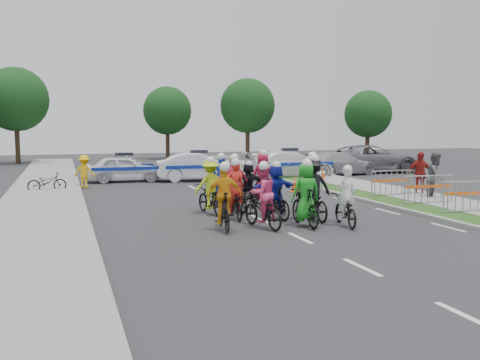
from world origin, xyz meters
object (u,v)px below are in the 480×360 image
object	(u,v)px
police_car_0	(124,169)
tree_3	(16,99)
rider_4	(313,195)
rider_12	(221,189)
spectator_1	(436,176)
barrier_1	(428,191)
parked_bike	(47,182)
marshal_hiviz	(84,172)
barrier_2	(391,184)
rider_8	(273,194)
tree_1	(248,106)
spectator_2	(420,174)
rider_0	(345,206)
police_car_2	(290,164)
rider_7	(311,189)
tree_2	(368,114)
cone_1	(322,174)
barrier_0	(471,198)
rider_11	(248,187)
cone_0	(295,184)
police_car_1	(199,167)
rider_1	(305,200)
rider_3	(224,204)
civilian_suv	(371,159)
rider_6	(235,199)
rider_10	(210,192)
rider_13	(263,183)
tree_4	(167,111)
rider_9	(234,190)
civilian_sedan	(339,163)
rider_2	(263,203)

from	to	relation	value
police_car_0	tree_3	size ratio (longest dim) A/B	0.54
rider_4	rider_12	bearing A→B (deg)	-59.46
spectator_1	barrier_1	distance (m)	1.81
spectator_1	parked_bike	bearing A→B (deg)	119.25
marshal_hiviz	barrier_2	bearing A→B (deg)	165.63
rider_8	tree_1	xyz separation A→B (m)	(8.10, 25.86, 3.91)
spectator_2	rider_0	bearing A→B (deg)	-125.26
tree_1	tree_3	distance (m)	18.11
police_car_2	rider_7	bearing A→B (deg)	159.67
rider_8	tree_2	bearing A→B (deg)	-135.74
rider_0	police_car_0	distance (m)	15.24
barrier_2	rider_12	bearing A→B (deg)	-179.52
rider_4	cone_1	xyz separation A→B (m)	(5.65, 10.42, -0.43)
rider_12	barrier_0	world-z (taller)	rider_12
rider_11	cone_0	size ratio (longest dim) A/B	2.36
rider_12	police_car_1	size ratio (longest dim) A/B	0.44
rider_1	police_car_0	xyz separation A→B (m)	(-3.56, 14.22, -0.08)
rider_3	tree_3	world-z (taller)	tree_3
civilian_suv	tree_1	size ratio (longest dim) A/B	0.89
civilian_suv	tree_2	distance (m)	11.37
rider_6	rider_11	distance (m)	2.46
police_car_0	spectator_2	xyz separation A→B (m)	(10.82, -9.68, 0.24)
civilian_suv	tree_2	xyz separation A→B (m)	(5.56, 9.45, 2.99)
rider_0	rider_1	distance (m)	1.18
marshal_hiviz	barrier_1	bearing A→B (deg)	158.31
rider_10	barrier_0	bearing A→B (deg)	150.77
rider_3	tree_3	bearing A→B (deg)	-68.37
rider_6	tree_3	size ratio (longest dim) A/B	0.26
police_car_0	rider_13	bearing A→B (deg)	-155.86
rider_8	tree_4	world-z (taller)	tree_4
rider_10	rider_11	size ratio (longest dim) A/B	1.16
rider_0	rider_12	bearing A→B (deg)	-52.51
barrier_2	rider_11	bearing A→B (deg)	-176.16
marshal_hiviz	barrier_1	world-z (taller)	marshal_hiviz
rider_0	spectator_2	bearing A→B (deg)	-131.39
tree_2	rider_9	bearing A→B (deg)	-130.45
police_car_0	tree_1	xyz separation A→B (m)	(11.73, 14.33, 3.86)
rider_10	civilian_suv	size ratio (longest dim) A/B	0.32
rider_11	civilian_sedan	xyz separation A→B (m)	(9.18, 10.09, -0.02)
rider_12	rider_7	bearing A→B (deg)	141.31
spectator_2	tree_1	bearing A→B (deg)	104.43
police_car_2	rider_6	bearing A→B (deg)	149.17
rider_2	tree_1	size ratio (longest dim) A/B	0.29
rider_7	civilian_sedan	world-z (taller)	rider_7
police_car_1	police_car_2	world-z (taller)	police_car_2
rider_3	barrier_2	distance (m)	9.27
cone_1	tree_4	bearing A→B (deg)	101.14
rider_4	cone_1	size ratio (longest dim) A/B	2.88
civilian_suv	barrier_1	bearing A→B (deg)	160.38
barrier_1	tree_2	world-z (taller)	tree_2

